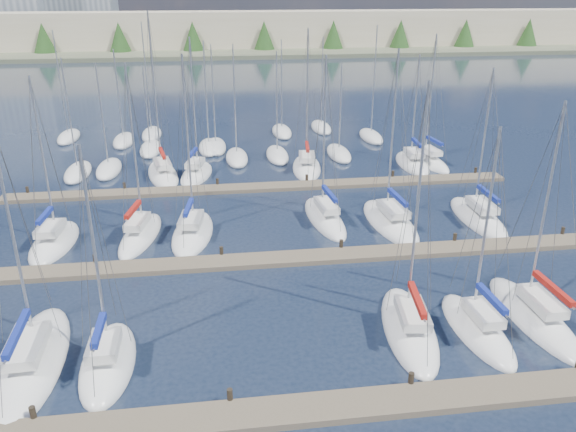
{
  "coord_description": "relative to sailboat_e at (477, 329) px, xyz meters",
  "views": [
    {
      "loc": [
        -4.11,
        -16.33,
        16.71
      ],
      "look_at": [
        0.0,
        14.0,
        4.0
      ],
      "focal_mm": 35.0,
      "sensor_mm": 36.0,
      "label": 1
    }
  ],
  "objects": [
    {
      "name": "shoreline",
      "position": [
        -22.18,
        143.1,
        7.25
      ],
      "size": [
        400.0,
        60.0,
        38.0
      ],
      "color": "#666B51",
      "rests_on": "ground"
    },
    {
      "name": "sailboat_i",
      "position": [
        -18.52,
        14.38,
        0.01
      ],
      "size": [
        3.53,
        7.98,
        12.78
      ],
      "rotation": [
        0.0,
        0.0,
        -0.18
      ],
      "color": "white",
      "rests_on": "ground"
    },
    {
      "name": "sailboat_d",
      "position": [
        -3.46,
        0.55,
        -0.0
      ],
      "size": [
        3.66,
        8.49,
        13.47
      ],
      "rotation": [
        0.0,
        0.0,
        -0.14
      ],
      "color": "white",
      "rests_on": "ground"
    },
    {
      "name": "sailboat_n",
      "position": [
        -17.91,
        28.16,
        0.01
      ],
      "size": [
        4.18,
        8.93,
        15.36
      ],
      "rotation": [
        0.0,
        0.0,
        0.19
      ],
      "color": "white",
      "rests_on": "ground"
    },
    {
      "name": "sailboat_r",
      "position": [
        8.26,
        28.91,
        0.0
      ],
      "size": [
        3.15,
        8.15,
        13.11
      ],
      "rotation": [
        0.0,
        0.0,
        0.11
      ],
      "color": "white",
      "rests_on": "ground"
    },
    {
      "name": "sailboat_o",
      "position": [
        -14.78,
        27.83,
        0.01
      ],
      "size": [
        3.96,
        7.34,
        13.21
      ],
      "rotation": [
        0.0,
        0.0,
        -0.22
      ],
      "color": "white",
      "rests_on": "ground"
    },
    {
      "name": "ground",
      "position": [
        -8.89,
        53.33,
        -0.19
      ],
      "size": [
        400.0,
        400.0,
        0.0
      ],
      "primitive_type": "plane",
      "color": "#1E293D",
      "rests_on": "ground"
    },
    {
      "name": "sailboat_b",
      "position": [
        -22.07,
        0.34,
        -0.02
      ],
      "size": [
        3.3,
        9.59,
        12.94
      ],
      "rotation": [
        0.0,
        0.0,
        0.04
      ],
      "color": "white",
      "rests_on": "ground"
    },
    {
      "name": "sailboat_h",
      "position": [
        -24.31,
        13.98,
        -0.01
      ],
      "size": [
        3.15,
        7.26,
        12.14
      ],
      "rotation": [
        0.0,
        0.0,
        -0.06
      ],
      "color": "white",
      "rests_on": "ground"
    },
    {
      "name": "distant_boats",
      "position": [
        -13.23,
        37.09,
        0.1
      ],
      "size": [
        36.93,
        20.75,
        13.3
      ],
      "color": "#9EA0A5",
      "rests_on": "ground"
    },
    {
      "name": "sailboat_l",
      "position": [
        -0.19,
        14.35,
        -0.01
      ],
      "size": [
        3.44,
        9.06,
        13.39
      ],
      "rotation": [
        0.0,
        0.0,
        0.06
      ],
      "color": "white",
      "rests_on": "ground"
    },
    {
      "name": "sailboat_e",
      "position": [
        0.0,
        0.0,
        0.0
      ],
      "size": [
        2.48,
        7.07,
        11.44
      ],
      "rotation": [
        0.0,
        0.0,
        0.03
      ],
      "color": "white",
      "rests_on": "ground"
    },
    {
      "name": "sailboat_q",
      "position": [
        6.46,
        28.4,
        -0.01
      ],
      "size": [
        3.26,
        7.89,
        11.34
      ],
      "rotation": [
        0.0,
        0.0,
        -0.07
      ],
      "color": "white",
      "rests_on": "ground"
    },
    {
      "name": "sailboat_c",
      "position": [
        -18.5,
        -0.26,
        -0.0
      ],
      "size": [
        2.5,
        6.61,
        11.35
      ],
      "rotation": [
        0.0,
        0.0,
        0.01
      ],
      "color": "white",
      "rests_on": "ground"
    },
    {
      "name": "dock_far",
      "position": [
        -8.89,
        23.34,
        -0.04
      ],
      "size": [
        44.0,
        1.93,
        1.1
      ],
      "color": "#6B5E4C",
      "rests_on": "ground"
    },
    {
      "name": "sailboat_m",
      "position": [
        6.7,
        14.2,
        -0.01
      ],
      "size": [
        2.84,
        8.64,
        12.0
      ],
      "rotation": [
        0.0,
        0.0,
        -0.02
      ],
      "color": "white",
      "rests_on": "ground"
    },
    {
      "name": "sailboat_f",
      "position": [
        3.55,
        0.75,
        -0.01
      ],
      "size": [
        2.52,
        8.62,
        12.35
      ],
      "rotation": [
        0.0,
        0.0,
        0.01
      ],
      "color": "white",
      "rests_on": "ground"
    },
    {
      "name": "dock_mid",
      "position": [
        -8.89,
        9.34,
        -0.04
      ],
      "size": [
        44.0,
        1.93,
        1.1
      ],
      "color": "#6B5E4C",
      "rests_on": "ground"
    },
    {
      "name": "sailboat_j",
      "position": [
        -14.85,
        14.27,
        -0.01
      ],
      "size": [
        3.7,
        8.15,
        13.28
      ],
      "rotation": [
        0.0,
        0.0,
        -0.12
      ],
      "color": "white",
      "rests_on": "ground"
    },
    {
      "name": "dock_near",
      "position": [
        -8.89,
        -4.66,
        -0.04
      ],
      "size": [
        44.0,
        1.93,
        1.1
      ],
      "color": "#6B5E4C",
      "rests_on": "ground"
    },
    {
      "name": "sailboat_p",
      "position": [
        -4.18,
        28.51,
        -0.0
      ],
      "size": [
        3.76,
        8.41,
        13.77
      ],
      "rotation": [
        0.0,
        0.0,
        -0.13
      ],
      "color": "white",
      "rests_on": "ground"
    },
    {
      "name": "sailboat_k",
      "position": [
        -4.92,
        15.72,
        0.0
      ],
      "size": [
        2.96,
        8.6,
        12.91
      ],
      "rotation": [
        0.0,
        0.0,
        0.08
      ],
      "color": "white",
      "rests_on": "ground"
    }
  ]
}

